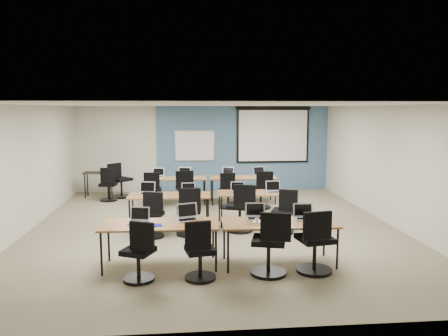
{
  "coord_description": "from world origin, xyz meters",
  "views": [
    {
      "loc": [
        -0.64,
        -9.36,
        2.62
      ],
      "look_at": [
        0.26,
        0.4,
        1.28
      ],
      "focal_mm": 35.0,
      "sensor_mm": 36.0,
      "label": 1
    }
  ],
  "objects": [
    {
      "name": "training_table_back_right",
      "position": [
        0.98,
        2.54,
        0.69
      ],
      "size": [
        1.85,
        0.77,
        0.73
      ],
      "rotation": [
        0.0,
        0.0,
        -0.03
      ],
      "color": "brown",
      "rests_on": "floor"
    },
    {
      "name": "mouse_2",
      "position": [
        0.73,
        -2.32,
        0.74
      ],
      "size": [
        0.07,
        0.1,
        0.03
      ],
      "primitive_type": "ellipsoid",
      "rotation": [
        0.0,
        0.0,
        0.11
      ],
      "color": "white",
      "rests_on": "training_table_front_right"
    },
    {
      "name": "spare_chair_a",
      "position": [
        -2.54,
        3.57,
        0.43
      ],
      "size": [
        0.67,
        0.57,
        1.04
      ],
      "rotation": [
        0.0,
        0.0,
        0.79
      ],
      "color": "black",
      "rests_on": "floor"
    },
    {
      "name": "training_table_mid_left",
      "position": [
        -0.97,
        0.17,
        0.68
      ],
      "size": [
        1.8,
        0.75,
        0.73
      ],
      "rotation": [
        0.0,
        0.0,
        -0.03
      ],
      "color": "#985428",
      "rests_on": "floor"
    },
    {
      "name": "training_table_mid_right",
      "position": [
        0.97,
        0.29,
        0.68
      ],
      "size": [
        1.73,
        0.72,
        0.73
      ],
      "rotation": [
        0.0,
        0.0,
        -0.05
      ],
      "color": "olive",
      "rests_on": "floor"
    },
    {
      "name": "mouse_4",
      "position": [
        -1.27,
        0.05,
        0.74
      ],
      "size": [
        0.08,
        0.11,
        0.04
      ],
      "primitive_type": "ellipsoid",
      "rotation": [
        0.0,
        0.0,
        0.21
      ],
      "color": "white",
      "rests_on": "training_table_mid_left"
    },
    {
      "name": "laptop_3",
      "position": [
        1.41,
        -2.18,
        0.79
      ],
      "size": [
        0.34,
        0.29,
        0.26
      ],
      "rotation": [
        0.0,
        0.0,
        -0.07
      ],
      "color": "#ABABAB",
      "rests_on": "training_table_front_right"
    },
    {
      "name": "mouse_9",
      "position": [
        -0.35,
        2.48,
        0.74
      ],
      "size": [
        0.09,
        0.11,
        0.03
      ],
      "primitive_type": "ellipsoid",
      "rotation": [
        0.0,
        0.0,
        0.31
      ],
      "color": "white",
      "rests_on": "training_table_back_left"
    },
    {
      "name": "whiteboard",
      "position": [
        -0.3,
        4.43,
        1.45
      ],
      "size": [
        1.28,
        0.03,
        0.98
      ],
      "color": "#B2B3B5",
      "rests_on": "wall_back"
    },
    {
      "name": "task_chair_0",
      "position": [
        -1.33,
        -2.91,
        0.4
      ],
      "size": [
        0.52,
        0.48,
        0.97
      ],
      "rotation": [
        0.0,
        0.0,
        -0.43
      ],
      "color": "black",
      "rests_on": "floor"
    },
    {
      "name": "mouse_7",
      "position": [
        1.75,
        0.1,
        0.74
      ],
      "size": [
        0.08,
        0.11,
        0.04
      ],
      "primitive_type": "ellipsoid",
      "rotation": [
        0.0,
        0.0,
        0.23
      ],
      "color": "white",
      "rests_on": "training_table_mid_right"
    },
    {
      "name": "training_table_front_right",
      "position": [
        0.94,
        -2.34,
        0.69
      ],
      "size": [
        1.92,
        0.8,
        0.73
      ],
      "rotation": [
        0.0,
        0.0,
        -0.03
      ],
      "color": "#A47133",
      "rests_on": "floor"
    },
    {
      "name": "task_chair_7",
      "position": [
        1.44,
        -0.55,
        0.4
      ],
      "size": [
        0.51,
        0.48,
        0.96
      ],
      "rotation": [
        0.0,
        0.0,
        -0.39
      ],
      "color": "black",
      "rests_on": "floor"
    },
    {
      "name": "mouse_10",
      "position": [
        0.7,
        2.56,
        0.74
      ],
      "size": [
        0.08,
        0.11,
        0.03
      ],
      "primitive_type": "ellipsoid",
      "rotation": [
        0.0,
        0.0,
        -0.22
      ],
      "color": "white",
      "rests_on": "training_table_back_right"
    },
    {
      "name": "blue_accent_panel",
      "position": [
        1.25,
        4.47,
        1.35
      ],
      "size": [
        5.5,
        0.04,
        2.7
      ],
      "primitive_type": "cube",
      "color": "#3D5977",
      "rests_on": "wall_back"
    },
    {
      "name": "floor",
      "position": [
        0.0,
        0.0,
        0.0
      ],
      "size": [
        8.0,
        9.0,
        0.02
      ],
      "primitive_type": "cube",
      "color": "#6B6354",
      "rests_on": "ground"
    },
    {
      "name": "task_chair_9",
      "position": [
        -0.6,
        1.89,
        0.43
      ],
      "size": [
        0.57,
        0.57,
        1.04
      ],
      "rotation": [
        0.0,
        0.0,
        0.2
      ],
      "color": "black",
      "rests_on": "floor"
    },
    {
      "name": "wall_front",
      "position": [
        0.0,
        -4.5,
        1.35
      ],
      "size": [
        8.0,
        0.04,
        2.7
      ],
      "primitive_type": "cube",
      "color": "beige",
      "rests_on": "ground"
    },
    {
      "name": "laptop_7",
      "position": [
        1.38,
        0.25,
        0.79
      ],
      "size": [
        0.33,
        0.28,
        0.25
      ],
      "rotation": [
        0.0,
        0.0,
        0.03
      ],
      "color": "#B9B9B9",
      "rests_on": "training_table_mid_right"
    },
    {
      "name": "laptop_9",
      "position": [
        -0.63,
        2.69,
        0.8
      ],
      "size": [
        0.35,
        0.3,
        0.27
      ],
      "rotation": [
        0.0,
        0.0,
        -0.23
      ],
      "color": "#A8A8B0",
      "rests_on": "training_table_back_left"
    },
    {
      "name": "snack_plate",
      "position": [
        0.59,
        -2.32,
        0.74
      ],
      "size": [
        0.2,
        0.2,
        0.01
      ],
      "primitive_type": "cylinder",
      "rotation": [
        0.0,
        0.0,
        -0.06
      ],
      "color": "white",
      "rests_on": "training_table_front_right"
    },
    {
      "name": "laptop_0",
      "position": [
        -1.39,
        -2.17,
        0.79
      ],
      "size": [
        0.33,
        0.28,
        0.25
      ],
      "rotation": [
        0.0,
        0.0,
        -0.2
      ],
      "color": "#ACACB5",
      "rests_on": "training_table_front_left"
    },
    {
      "name": "laptop_4",
      "position": [
        -1.47,
        0.34,
        0.79
      ],
      "size": [
        0.35,
        0.3,
        0.26
      ],
      "rotation": [
        0.0,
        0.0,
        -0.17
      ],
      "color": "#B1B1B2",
      "rests_on": "training_table_mid_left"
    },
    {
      "name": "task_chair_1",
      "position": [
        -0.42,
        -2.94,
        0.4
      ],
      "size": [
        0.48,
        0.48,
        0.97
      ],
      "rotation": [
        0.0,
        0.0,
        0.19
      ],
      "color": "black",
      "rests_on": "floor"
    },
    {
      "name": "laptop_11",
      "position": [
        1.47,
        2.67,
        0.79
      ],
      "size": [
        0.35,
        0.3,
        0.26
      ],
      "rotation": [
        0.0,
        0.0,
        0.27
      ],
      "color": "silver",
      "rests_on": "training_table_back_right"
    },
    {
      "name": "task_chair_3",
      "position": [
        1.42,
        -2.81,
        0.44
      ],
      "size": [
        0.58,
        0.58,
        1.05
      ],
      "rotation": [
        0.0,
        0.0,
        0.17
      ],
      "color": "black",
      "rests_on": "floor"
    },
    {
      "name": "task_chair_2",
      "position": [
        0.69,
        -2.83,
        0.44
      ],
      "size": [
        0.58,
        0.58,
        1.05
      ],
      "rotation": [
        0.0,
        0.0,
        -0.26
      ],
      "color": "black",
      "rests_on": "floor"
    },
    {
      "name": "snack_bowl",
      "position": [
        -0.43,
        -2.42,
        0.77
      ],
      "size": [
        0.32,
        0.32,
        0.07
      ],
      "primitive_type": "imported",
      "rotation": [
        0.0,
        0.0,
        0.11
      ],
      "color": "olive",
      "rests_on": "training_table_front_left"
    },
    {
      "name": "laptop_8",
      "position": [
        -1.36,
        2.77,
        0.79
      ],
      "size": [
        0.32,
        0.27,
        0.24
      ],
      "rotation": [
        0.0,
        0.0,
        -0.11
      ],
      "color": "silver",
      "rests_on": "training_table_back_left"
    },
    {
      "name": "mouse_8",
      "position": [
        -1.25,
        2.48,
        0.74
      ],
      "size": [
        0.07,
        0.1,
        0.03
      ],
      "primitive_type": "ellipsoid",
      "rotation": [
        0.0,
        0.0,
        0.23
      ],
      "color": "white",
      "rests_on": "training_table_back_left"
    },
    {
      "name": "blue_mousepad",
      "position": [
        -1.13,
        -2.38,
        0.73
      ],
      "size": [
        0.27,
        0.24,
        0.01
      ],
      "primitive_type": "cube",
      "rotation": [
        0.0,
        0.0,
        0.22
      ],
      "color": "#091196",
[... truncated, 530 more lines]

